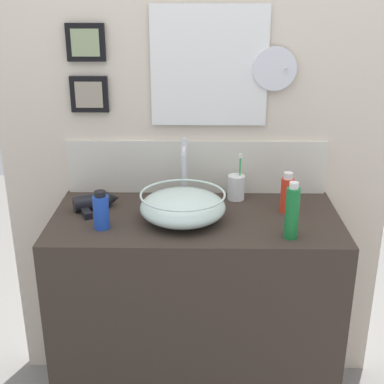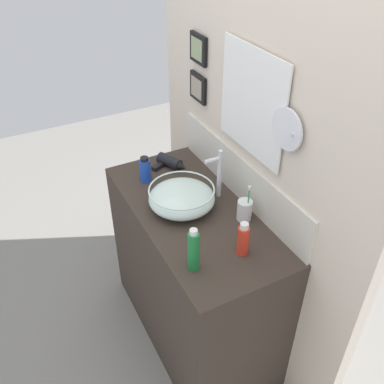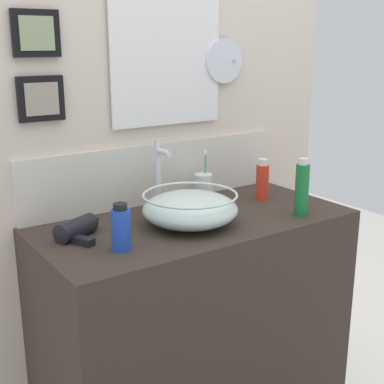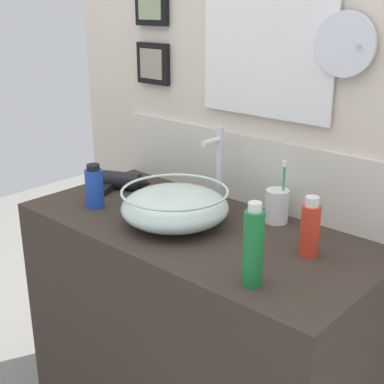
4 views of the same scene
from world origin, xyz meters
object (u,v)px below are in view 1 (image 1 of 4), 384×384
object	(u,v)px
toothbrush_cup	(236,187)
faucet	(184,167)
hair_drier	(95,202)
shampoo_bottle	(287,194)
soap_dispenser	(101,211)
spray_bottle	(292,212)
glass_bowl_sink	(183,206)

from	to	relation	value
toothbrush_cup	faucet	bearing A→B (deg)	-174.26
hair_drier	shampoo_bottle	distance (m)	0.74
hair_drier	faucet	bearing A→B (deg)	15.08
faucet	soap_dispenser	world-z (taller)	faucet
shampoo_bottle	faucet	bearing A→B (deg)	164.62
toothbrush_cup	soap_dispenser	world-z (taller)	toothbrush_cup
faucet	shampoo_bottle	distance (m)	0.42
toothbrush_cup	spray_bottle	size ratio (longest dim) A/B	0.94
soap_dispenser	faucet	bearing A→B (deg)	42.41
spray_bottle	faucet	bearing A→B (deg)	138.69
glass_bowl_sink	toothbrush_cup	xyz separation A→B (m)	(0.21, 0.22, -0.01)
glass_bowl_sink	hair_drier	size ratio (longest dim) A/B	1.68
faucet	hair_drier	xyz separation A→B (m)	(-0.35, -0.09, -0.12)
faucet	shampoo_bottle	world-z (taller)	faucet
hair_drier	soap_dispenser	distance (m)	0.18
toothbrush_cup	soap_dispenser	xyz separation A→B (m)	(-0.50, -0.29, 0.02)
glass_bowl_sink	faucet	size ratio (longest dim) A/B	1.22
shampoo_bottle	soap_dispenser	bearing A→B (deg)	-167.20
hair_drier	soap_dispenser	bearing A→B (deg)	-71.80
spray_bottle	shampoo_bottle	bearing A→B (deg)	85.49
hair_drier	spray_bottle	xyz separation A→B (m)	(0.72, -0.24, 0.07)
toothbrush_cup	shampoo_bottle	size ratio (longest dim) A/B	1.19
glass_bowl_sink	faucet	bearing A→B (deg)	90.00
glass_bowl_sink	toothbrush_cup	bearing A→B (deg)	46.09
glass_bowl_sink	hair_drier	xyz separation A→B (m)	(-0.35, 0.10, -0.03)
spray_bottle	soap_dispenser	distance (m)	0.67
glass_bowl_sink	soap_dispenser	distance (m)	0.30
faucet	toothbrush_cup	bearing A→B (deg)	5.74
glass_bowl_sink	shampoo_bottle	distance (m)	0.41
toothbrush_cup	spray_bottle	bearing A→B (deg)	-64.59
faucet	soap_dispenser	size ratio (longest dim) A/B	1.84
hair_drier	toothbrush_cup	distance (m)	0.57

